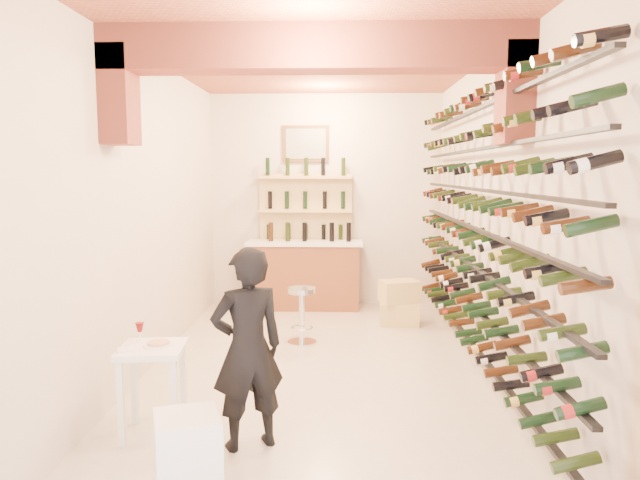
# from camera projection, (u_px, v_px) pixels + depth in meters

# --- Properties ---
(ground) EXTENTS (6.00, 6.00, 0.00)m
(ground) POSITION_uv_depth(u_px,v_px,m) (319.00, 366.00, 6.04)
(ground) COLOR beige
(ground) RESTS_ON ground
(room_shell) EXTENTS (3.52, 6.02, 3.21)m
(room_shell) POSITION_uv_depth(u_px,v_px,m) (318.00, 148.00, 5.52)
(room_shell) COLOR beige
(room_shell) RESTS_ON ground
(wine_rack) EXTENTS (0.32, 5.70, 2.56)m
(wine_rack) POSITION_uv_depth(u_px,v_px,m) (471.00, 220.00, 5.81)
(wine_rack) COLOR black
(wine_rack) RESTS_ON ground
(back_counter) EXTENTS (1.70, 0.62, 1.29)m
(back_counter) POSITION_uv_depth(u_px,v_px,m) (305.00, 273.00, 8.62)
(back_counter) COLOR brown
(back_counter) RESTS_ON ground
(back_shelving) EXTENTS (1.40, 0.31, 2.73)m
(back_shelving) POSITION_uv_depth(u_px,v_px,m) (306.00, 229.00, 8.78)
(back_shelving) COLOR tan
(back_shelving) RESTS_ON ground
(tasting_table) EXTENTS (0.53, 0.53, 0.85)m
(tasting_table) POSITION_uv_depth(u_px,v_px,m) (152.00, 362.00, 4.43)
(tasting_table) COLOR white
(tasting_table) RESTS_ON ground
(white_stool) EXTENTS (0.51, 0.51, 0.50)m
(white_stool) POSITION_uv_depth(u_px,v_px,m) (188.00, 453.00, 3.67)
(white_stool) COLOR white
(white_stool) RESTS_ON ground
(person) EXTENTS (0.65, 0.56, 1.49)m
(person) POSITION_uv_depth(u_px,v_px,m) (248.00, 348.00, 4.20)
(person) COLOR black
(person) RESTS_ON ground
(chrome_barstool) EXTENTS (0.35, 0.35, 0.67)m
(chrome_barstool) POSITION_uv_depth(u_px,v_px,m) (302.00, 311.00, 6.81)
(chrome_barstool) COLOR silver
(chrome_barstool) RESTS_ON ground
(crate_lower) EXTENTS (0.53, 0.39, 0.31)m
(crate_lower) POSITION_uv_depth(u_px,v_px,m) (399.00, 313.00, 7.70)
(crate_lower) COLOR #D1B973
(crate_lower) RESTS_ON ground
(crate_upper) EXTENTS (0.57, 0.46, 0.29)m
(crate_upper) POSITION_uv_depth(u_px,v_px,m) (400.00, 291.00, 7.66)
(crate_upper) COLOR #D1B973
(crate_upper) RESTS_ON crate_lower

